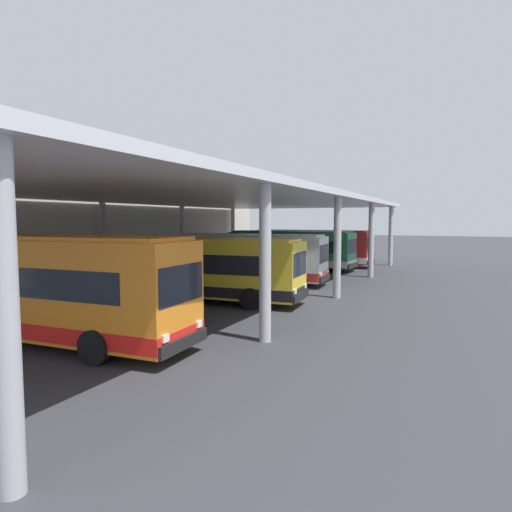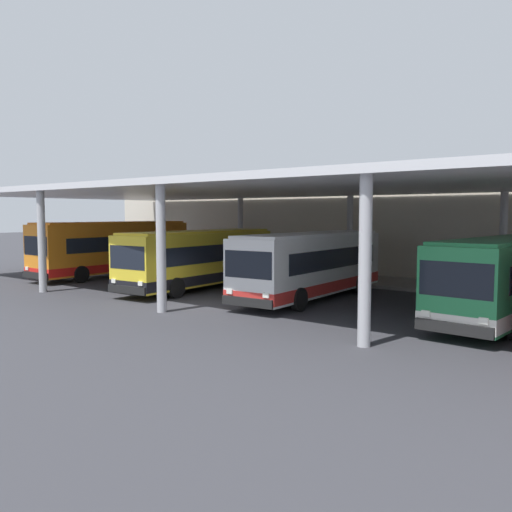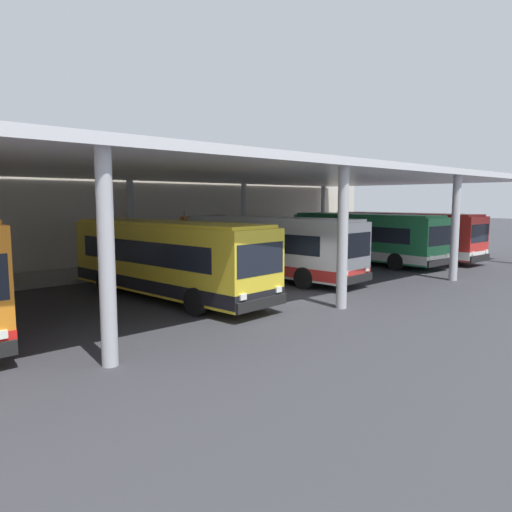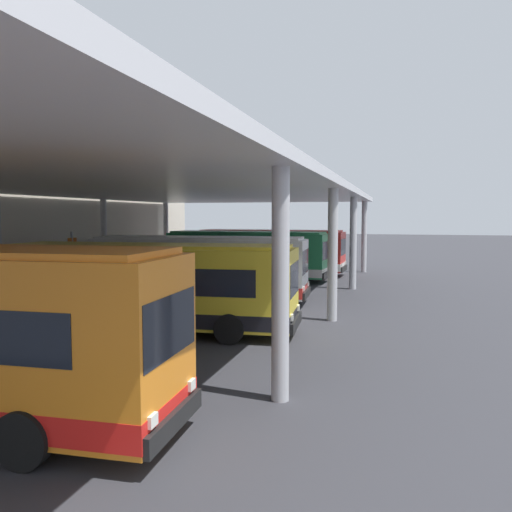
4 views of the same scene
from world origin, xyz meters
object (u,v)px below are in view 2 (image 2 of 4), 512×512
Objects in this scene: bus_nearest_bay at (114,248)px; bench_waiting at (498,281)px; bus_middle_bay at (311,264)px; bus_far_bay at (508,278)px; bus_second_bay at (200,258)px; trash_bin at (423,276)px; banner_sign at (362,250)px.

bench_waiting is at bearing 18.72° from bus_nearest_bay.
bus_middle_bay is 8.73m from bus_far_bay.
bus_nearest_bay is 8.75m from bus_second_bay.
bench_waiting is at bearing 106.60° from bus_far_bay.
bus_nearest_bay reaches higher than trash_bin.
bus_nearest_bay is at bearing 179.90° from bus_middle_bay.
bus_second_bay is at bearing -139.90° from trash_bin.
bus_second_bay is at bearing -128.94° from banner_sign.
bus_nearest_bay is 3.57× the size of banner_sign.
bus_far_bay is 11.43m from banner_sign.
bus_second_bay is (8.71, -0.83, -0.19)m from bus_nearest_bay.
bus_nearest_bay is 16.08m from banner_sign.
trash_bin is at bearing 69.04° from bus_middle_bay.
trash_bin is 3.71m from banner_sign.
bus_middle_bay is at bearing -0.10° from bus_nearest_bay.
bus_far_bay is at bearing -34.28° from banner_sign.
trash_bin is at bearing -174.85° from bench_waiting.
bus_second_bay is 15.44m from bus_far_bay.
bus_far_bay is at bearing 1.01° from bus_middle_bay.
banner_sign is at bearing 24.07° from bus_nearest_bay.
bus_nearest_bay reaches higher than bus_far_bay.
bus_second_bay and bus_middle_bay have the same top height.
bus_nearest_bay is 19.49m from trash_bin.
bus_far_bay reaches higher than bench_waiting.
bus_middle_bay is at bearing -83.85° from banner_sign.
banner_sign is (-0.71, 6.59, 0.32)m from bus_middle_bay.
bench_waiting is at bearing 6.89° from banner_sign.
bus_far_bay is 7.69m from bench_waiting.
bus_second_bay is 3.34× the size of banner_sign.
banner_sign reaches higher than bus_far_bay.
banner_sign is at bearing 96.15° from bus_middle_bay.
bus_second_bay is 15.64m from bench_waiting.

